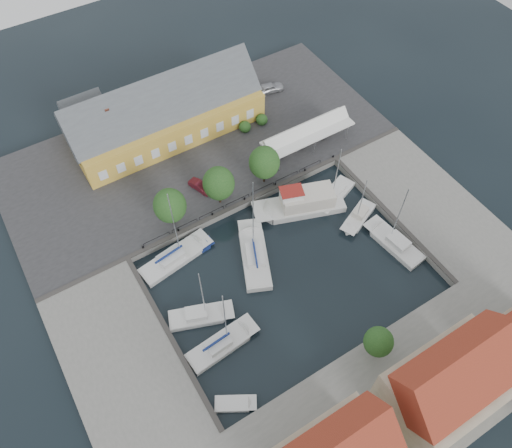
{
  "coord_description": "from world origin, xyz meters",
  "views": [
    {
      "loc": [
        -19.92,
        -26.38,
        54.14
      ],
      "look_at": [
        0.0,
        6.0,
        1.5
      ],
      "focal_mm": 35.0,
      "sensor_mm": 36.0,
      "label": 1
    }
  ],
  "objects_px": {
    "east_boat_a": "(335,195)",
    "launch_sw": "(235,404)",
    "tent_canopy": "(308,133)",
    "west_boat_d": "(221,345)",
    "car_red": "(200,186)",
    "trawler": "(302,204)",
    "east_boat_c": "(395,244)",
    "west_boat_a": "(174,259)",
    "car_silver": "(270,88)",
    "west_boat_c": "(200,316)",
    "east_boat_b": "(358,217)",
    "center_sailboat": "(254,257)",
    "warehouse": "(161,114)",
    "launch_nw": "(199,249)"
  },
  "relations": [
    {
      "from": "east_boat_a",
      "to": "launch_sw",
      "type": "height_order",
      "value": "east_boat_a"
    },
    {
      "from": "tent_canopy",
      "to": "west_boat_d",
      "type": "xyz_separation_m",
      "value": [
        -25.8,
        -20.11,
        -3.41
      ]
    },
    {
      "from": "car_red",
      "to": "trawler",
      "type": "xyz_separation_m",
      "value": [
        10.55,
        -9.54,
        -0.57
      ]
    },
    {
      "from": "east_boat_a",
      "to": "east_boat_c",
      "type": "bearing_deg",
      "value": -80.85
    },
    {
      "from": "east_boat_a",
      "to": "west_boat_a",
      "type": "xyz_separation_m",
      "value": [
        -23.63,
        2.29,
        0.01
      ]
    },
    {
      "from": "car_silver",
      "to": "car_red",
      "type": "xyz_separation_m",
      "value": [
        -19.28,
        -12.37,
        -0.2
      ]
    },
    {
      "from": "west_boat_c",
      "to": "west_boat_d",
      "type": "relative_size",
      "value": 0.9
    },
    {
      "from": "trawler",
      "to": "east_boat_b",
      "type": "bearing_deg",
      "value": -44.74
    },
    {
      "from": "east_boat_b",
      "to": "west_boat_c",
      "type": "xyz_separation_m",
      "value": [
        -25.01,
        -1.66,
        -0.0
      ]
    },
    {
      "from": "car_red",
      "to": "car_silver",
      "type": "bearing_deg",
      "value": 12.71
    },
    {
      "from": "center_sailboat",
      "to": "west_boat_c",
      "type": "distance_m",
      "value": 10.46
    },
    {
      "from": "trawler",
      "to": "east_boat_b",
      "type": "relative_size",
      "value": 1.41
    },
    {
      "from": "center_sailboat",
      "to": "west_boat_a",
      "type": "xyz_separation_m",
      "value": [
        -8.8,
        5.1,
        -0.09
      ]
    },
    {
      "from": "warehouse",
      "to": "trawler",
      "type": "bearing_deg",
      "value": -66.19
    },
    {
      "from": "launch_sw",
      "to": "east_boat_c",
      "type": "bearing_deg",
      "value": 13.49
    },
    {
      "from": "center_sailboat",
      "to": "east_boat_a",
      "type": "height_order",
      "value": "center_sailboat"
    },
    {
      "from": "launch_sw",
      "to": "east_boat_b",
      "type": "bearing_deg",
      "value": 25.23
    },
    {
      "from": "tent_canopy",
      "to": "car_silver",
      "type": "xyz_separation_m",
      "value": [
        2.04,
        13.3,
        -1.9
      ]
    },
    {
      "from": "east_boat_b",
      "to": "west_boat_a",
      "type": "xyz_separation_m",
      "value": [
        -24.01,
        7.07,
        0.01
      ]
    },
    {
      "from": "center_sailboat",
      "to": "west_boat_d",
      "type": "bearing_deg",
      "value": -139.37
    },
    {
      "from": "tent_canopy",
      "to": "east_boat_a",
      "type": "bearing_deg",
      "value": -99.75
    },
    {
      "from": "launch_sw",
      "to": "launch_nw",
      "type": "bearing_deg",
      "value": 73.14
    },
    {
      "from": "tent_canopy",
      "to": "launch_nw",
      "type": "height_order",
      "value": "tent_canopy"
    },
    {
      "from": "center_sailboat",
      "to": "trawler",
      "type": "distance_m",
      "value": 10.35
    },
    {
      "from": "launch_nw",
      "to": "car_red",
      "type": "bearing_deg",
      "value": 60.05
    },
    {
      "from": "center_sailboat",
      "to": "east_boat_b",
      "type": "bearing_deg",
      "value": -7.4
    },
    {
      "from": "center_sailboat",
      "to": "launch_nw",
      "type": "relative_size",
      "value": 3.44
    },
    {
      "from": "east_boat_b",
      "to": "west_boat_c",
      "type": "distance_m",
      "value": 25.07
    },
    {
      "from": "center_sailboat",
      "to": "east_boat_c",
      "type": "bearing_deg",
      "value": -25.25
    },
    {
      "from": "car_red",
      "to": "west_boat_a",
      "type": "distance_m",
      "value": 11.31
    },
    {
      "from": "east_boat_a",
      "to": "trawler",
      "type": "bearing_deg",
      "value": 172.82
    },
    {
      "from": "east_boat_c",
      "to": "west_boat_a",
      "type": "height_order",
      "value": "west_boat_a"
    },
    {
      "from": "car_silver",
      "to": "east_boat_b",
      "type": "xyz_separation_m",
      "value": [
        -3.25,
        -27.34,
        -1.52
      ]
    },
    {
      "from": "center_sailboat",
      "to": "west_boat_a",
      "type": "bearing_deg",
      "value": 149.92
    },
    {
      "from": "car_red",
      "to": "launch_sw",
      "type": "bearing_deg",
      "value": -130.92
    },
    {
      "from": "warehouse",
      "to": "car_silver",
      "type": "xyz_separation_m",
      "value": [
        18.64,
        -0.56,
        -2.64
      ]
    },
    {
      "from": "trawler",
      "to": "launch_sw",
      "type": "relative_size",
      "value": 2.78
    },
    {
      "from": "car_red",
      "to": "launch_nw",
      "type": "bearing_deg",
      "value": -139.92
    },
    {
      "from": "tent_canopy",
      "to": "east_boat_c",
      "type": "height_order",
      "value": "east_boat_c"
    },
    {
      "from": "launch_sw",
      "to": "east_boat_a",
      "type": "bearing_deg",
      "value": 33.46
    },
    {
      "from": "warehouse",
      "to": "launch_nw",
      "type": "xyz_separation_m",
      "value": [
        -5.26,
        -20.95,
        -4.34
      ]
    },
    {
      "from": "west_boat_a",
      "to": "launch_sw",
      "type": "xyz_separation_m",
      "value": [
        -2.53,
        -19.58,
        -0.18
      ]
    },
    {
      "from": "east_boat_b",
      "to": "west_boat_d",
      "type": "bearing_deg",
      "value": -166.13
    },
    {
      "from": "west_boat_a",
      "to": "launch_nw",
      "type": "distance_m",
      "value": 3.37
    },
    {
      "from": "car_red",
      "to": "center_sailboat",
      "type": "relative_size",
      "value": 0.25
    },
    {
      "from": "tent_canopy",
      "to": "east_boat_b",
      "type": "height_order",
      "value": "east_boat_b"
    },
    {
      "from": "warehouse",
      "to": "west_boat_a",
      "type": "distance_m",
      "value": 22.92
    },
    {
      "from": "car_silver",
      "to": "trawler",
      "type": "bearing_deg",
      "value": 167.35
    },
    {
      "from": "west_boat_c",
      "to": "launch_nw",
      "type": "bearing_deg",
      "value": 63.12
    },
    {
      "from": "east_boat_b",
      "to": "west_boat_a",
      "type": "relative_size",
      "value": 0.71
    }
  ]
}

